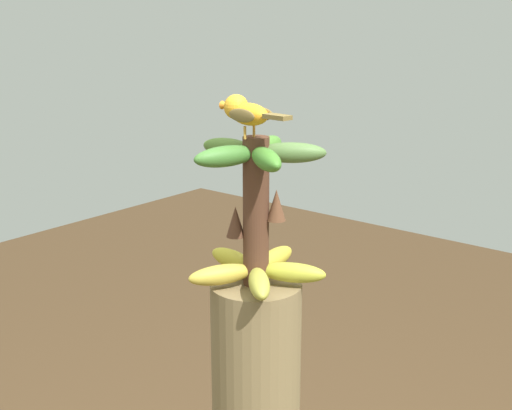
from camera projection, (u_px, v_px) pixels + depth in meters
banana_bunch at (256, 212)px, 1.25m from camera, size 0.27×0.27×0.29m
perched_bird at (246, 112)px, 1.19m from camera, size 0.06×0.17×0.08m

